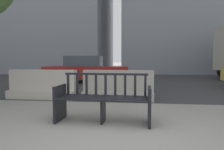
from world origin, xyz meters
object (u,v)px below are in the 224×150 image
(jersey_barrier_left, at_px, (43,87))
(car_sedan_mid, at_px, (87,69))
(jersey_barrier_centre, at_px, (118,88))
(street_bench, at_px, (103,100))

(jersey_barrier_left, height_order, car_sedan_mid, car_sedan_mid)
(jersey_barrier_centre, xyz_separation_m, jersey_barrier_left, (-2.23, -0.02, 0.00))
(street_bench, distance_m, car_sedan_mid, 6.74)
(street_bench, bearing_deg, car_sedan_mid, 105.89)
(street_bench, xyz_separation_m, jersey_barrier_centre, (0.10, 2.14, -0.06))
(jersey_barrier_centre, distance_m, car_sedan_mid, 4.77)
(jersey_barrier_left, bearing_deg, car_sedan_mid, 86.25)
(jersey_barrier_centre, xyz_separation_m, car_sedan_mid, (-1.95, 4.34, 0.31))
(jersey_barrier_left, bearing_deg, jersey_barrier_centre, 0.60)
(car_sedan_mid, bearing_deg, jersey_barrier_left, -93.75)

